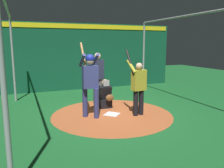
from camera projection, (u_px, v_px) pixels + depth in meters
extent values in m
plane|color=#195B28|center=(112.00, 115.00, 7.04)|extent=(25.73, 25.73, 0.00)
cylinder|color=#AD562D|center=(112.00, 114.00, 7.04)|extent=(3.66, 3.66, 0.01)
cube|color=white|center=(112.00, 114.00, 7.04)|extent=(0.59, 0.59, 0.01)
cylinder|color=navy|center=(96.00, 103.00, 6.64)|extent=(0.15, 0.15, 0.87)
cylinder|color=navy|center=(85.00, 102.00, 6.76)|extent=(0.15, 0.15, 0.87)
cube|color=navy|center=(90.00, 77.00, 6.57)|extent=(0.22, 0.44, 0.66)
cylinder|color=navy|center=(95.00, 60.00, 6.65)|extent=(0.53, 0.09, 0.41)
cylinder|color=navy|center=(82.00, 60.00, 6.50)|extent=(0.53, 0.09, 0.41)
sphere|color=tan|center=(90.00, 61.00, 6.49)|extent=(0.23, 0.23, 0.23)
sphere|color=navy|center=(90.00, 59.00, 6.48)|extent=(0.25, 0.25, 0.25)
cylinder|color=olive|center=(83.00, 55.00, 6.61)|extent=(0.54, 0.06, 0.73)
cube|color=black|center=(105.00, 103.00, 7.81)|extent=(0.40, 0.40, 0.30)
cube|color=black|center=(105.00, 92.00, 7.71)|extent=(0.31, 0.40, 0.49)
sphere|color=tan|center=(105.00, 83.00, 7.63)|extent=(0.23, 0.23, 0.23)
cube|color=gray|center=(106.00, 83.00, 7.54)|extent=(0.03, 0.20, 0.20)
ellipsoid|color=brown|center=(110.00, 98.00, 7.50)|extent=(0.12, 0.28, 0.22)
cylinder|color=#4C4C51|center=(101.00, 91.00, 8.38)|extent=(0.15, 0.15, 0.88)
cylinder|color=#4C4C51|center=(95.00, 91.00, 8.31)|extent=(0.15, 0.15, 0.88)
cube|color=#1E2338|center=(98.00, 69.00, 8.21)|extent=(0.22, 0.42, 0.70)
cylinder|color=#1E2338|center=(103.00, 68.00, 8.27)|extent=(0.09, 0.09, 0.59)
cylinder|color=#1E2338|center=(92.00, 68.00, 8.12)|extent=(0.09, 0.09, 0.59)
sphere|color=beige|center=(98.00, 56.00, 8.13)|extent=(0.23, 0.23, 0.23)
cylinder|color=black|center=(141.00, 102.00, 6.97)|extent=(0.15, 0.15, 0.77)
cylinder|color=black|center=(136.00, 103.00, 6.87)|extent=(0.15, 0.15, 0.77)
cube|color=#9F9629|center=(139.00, 80.00, 6.80)|extent=(0.27, 0.45, 0.61)
cylinder|color=#9F9629|center=(144.00, 78.00, 6.89)|extent=(0.09, 0.09, 0.51)
cylinder|color=#9F9629|center=(132.00, 67.00, 6.72)|extent=(0.46, 0.15, 0.40)
sphere|color=tan|center=(139.00, 66.00, 6.73)|extent=(0.20, 0.20, 0.20)
cylinder|color=black|center=(130.00, 62.00, 6.77)|extent=(0.47, 0.12, 0.74)
cube|color=#0F472D|center=(77.00, 57.00, 10.73)|extent=(0.20, 9.73, 3.07)
cube|color=yellow|center=(77.00, 26.00, 10.39)|extent=(0.03, 9.53, 0.20)
cylinder|color=gray|center=(13.00, 60.00, 8.46)|extent=(0.08, 0.08, 3.06)
cylinder|color=gray|center=(4.00, 90.00, 3.06)|extent=(0.08, 0.08, 3.06)
cylinder|color=gray|center=(144.00, 57.00, 10.48)|extent=(0.08, 0.08, 3.06)
cylinder|color=gray|center=(6.00, 5.00, 5.50)|extent=(5.91, 0.07, 0.07)
cylinder|color=gray|center=(190.00, 15.00, 7.52)|extent=(5.91, 0.07, 0.07)
cube|color=olive|center=(137.00, 75.00, 11.80)|extent=(1.06, 0.04, 1.05)
cylinder|color=black|center=(134.00, 76.00, 12.23)|extent=(0.06, 0.17, 0.85)
cylinder|color=tan|center=(135.00, 77.00, 12.12)|extent=(0.06, 0.13, 0.85)
cylinder|color=black|center=(137.00, 77.00, 12.02)|extent=(0.06, 0.18, 0.82)
cylinder|color=olive|center=(138.00, 77.00, 11.90)|extent=(0.06, 0.17, 0.86)
cylinder|color=tan|center=(139.00, 77.00, 11.79)|extent=(0.06, 0.15, 0.86)
cylinder|color=black|center=(140.00, 77.00, 11.68)|extent=(0.06, 0.18, 0.91)
cylinder|color=olive|center=(141.00, 79.00, 11.58)|extent=(0.06, 0.16, 0.81)
cylinder|color=olive|center=(142.00, 78.00, 11.46)|extent=(0.06, 0.14, 0.89)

